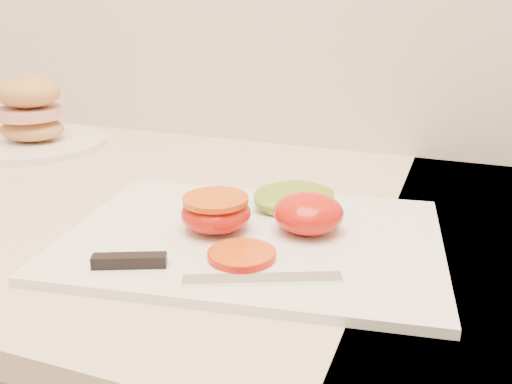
% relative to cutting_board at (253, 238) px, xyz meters
% --- Properties ---
extents(cutting_board, '(0.43, 0.34, 0.01)m').
position_rel_cutting_board_xyz_m(cutting_board, '(0.00, 0.00, 0.00)').
color(cutting_board, white).
rests_on(cutting_board, counter).
extents(tomato_half_dome, '(0.08, 0.08, 0.04)m').
position_rel_cutting_board_xyz_m(tomato_half_dome, '(0.05, 0.03, 0.03)').
color(tomato_half_dome, red).
rests_on(tomato_half_dome, cutting_board).
extents(tomato_half_cut, '(0.08, 0.08, 0.04)m').
position_rel_cutting_board_xyz_m(tomato_half_cut, '(-0.04, -0.00, 0.03)').
color(tomato_half_cut, red).
rests_on(tomato_half_cut, cutting_board).
extents(tomato_slice_0, '(0.07, 0.07, 0.01)m').
position_rel_cutting_board_xyz_m(tomato_slice_0, '(0.01, -0.06, 0.01)').
color(tomato_slice_0, '#CA580F').
rests_on(tomato_slice_0, cutting_board).
extents(lettuce_leaf_0, '(0.13, 0.13, 0.02)m').
position_rel_cutting_board_xyz_m(lettuce_leaf_0, '(0.02, 0.09, 0.02)').
color(lettuce_leaf_0, olive).
rests_on(lettuce_leaf_0, cutting_board).
extents(knife, '(0.23, 0.08, 0.01)m').
position_rel_cutting_board_xyz_m(knife, '(-0.03, -0.10, 0.01)').
color(knife, silver).
rests_on(knife, cutting_board).
extents(sandwich_plate, '(0.24, 0.24, 0.12)m').
position_rel_cutting_board_xyz_m(sandwich_plate, '(-0.49, 0.23, 0.04)').
color(sandwich_plate, white).
rests_on(sandwich_plate, counter).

